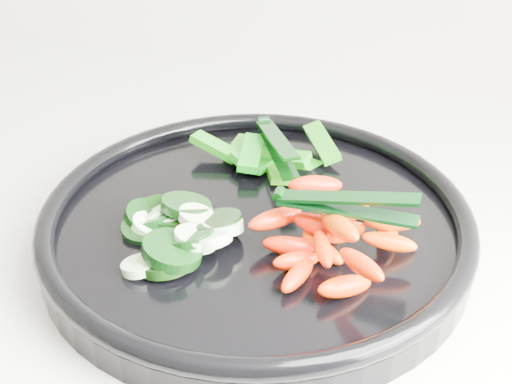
% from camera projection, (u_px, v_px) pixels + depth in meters
% --- Properties ---
extents(veggie_tray, '(0.47, 0.47, 0.04)m').
position_uv_depth(veggie_tray, '(256.00, 226.00, 0.62)').
color(veggie_tray, black).
rests_on(veggie_tray, counter).
extents(cucumber_pile, '(0.12, 0.13, 0.04)m').
position_uv_depth(cucumber_pile, '(175.00, 227.00, 0.59)').
color(cucumber_pile, black).
rests_on(cucumber_pile, veggie_tray).
extents(carrot_pile, '(0.14, 0.15, 0.06)m').
position_uv_depth(carrot_pile, '(334.00, 236.00, 0.57)').
color(carrot_pile, red).
rests_on(carrot_pile, veggie_tray).
extents(pepper_pile, '(0.15, 0.11, 0.03)m').
position_uv_depth(pepper_pile, '(268.00, 155.00, 0.70)').
color(pepper_pile, '#096109').
rests_on(pepper_pile, veggie_tray).
extents(tong_carrot, '(0.11, 0.02, 0.02)m').
position_uv_depth(tong_carrot, '(343.00, 203.00, 0.55)').
color(tong_carrot, black).
rests_on(tong_carrot, carrot_pile).
extents(tong_pepper, '(0.07, 0.10, 0.02)m').
position_uv_depth(tong_pepper, '(276.00, 143.00, 0.68)').
color(tong_pepper, black).
rests_on(tong_pepper, pepper_pile).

